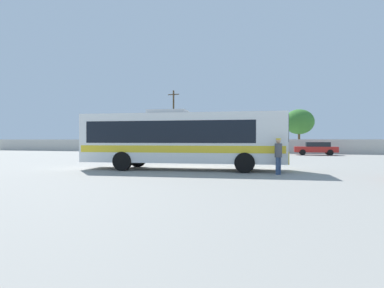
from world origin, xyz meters
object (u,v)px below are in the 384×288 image
(attendant_by_bus_door, at_px, (278,154))
(parked_car_rightmost_red, at_px, (316,148))
(roadside_tree_midleft, at_px, (226,125))
(roadside_tree_left, at_px, (164,123))
(parked_car_leftmost_black, at_px, (162,147))
(roadside_tree_midright, at_px, (299,122))
(coach_bus_white_yellow, at_px, (180,138))
(parked_car_second_dark_blue, at_px, (206,147))
(parked_car_third_grey, at_px, (257,148))
(utility_pole_near, at_px, (174,120))

(attendant_by_bus_door, xyz_separation_m, parked_car_rightmost_red, (3.35, 22.03, -0.24))
(attendant_by_bus_door, height_order, parked_car_rightmost_red, attendant_by_bus_door)
(roadside_tree_midleft, bearing_deg, roadside_tree_left, -168.77)
(parked_car_leftmost_black, xyz_separation_m, roadside_tree_left, (-2.14, 6.35, 3.42))
(roadside_tree_midleft, bearing_deg, parked_car_rightmost_red, -35.17)
(roadside_tree_left, distance_m, roadside_tree_midright, 19.35)
(coach_bus_white_yellow, height_order, parked_car_second_dark_blue, coach_bus_white_yellow)
(parked_car_third_grey, bearing_deg, roadside_tree_midright, 65.79)
(attendant_by_bus_door, distance_m, roadside_tree_midleft, 31.54)
(coach_bus_white_yellow, relative_size, attendant_by_bus_door, 6.54)
(roadside_tree_midright, bearing_deg, attendant_by_bus_door, -93.26)
(parked_car_third_grey, distance_m, utility_pole_near, 16.05)
(coach_bus_white_yellow, height_order, attendant_by_bus_door, coach_bus_white_yellow)
(roadside_tree_left, bearing_deg, parked_car_rightmost_red, -17.52)
(parked_car_second_dark_blue, relative_size, utility_pole_near, 0.45)
(coach_bus_white_yellow, xyz_separation_m, parked_car_rightmost_red, (8.77, 20.86, -1.05))
(parked_car_leftmost_black, distance_m, parked_car_rightmost_red, 18.42)
(attendant_by_bus_door, relative_size, roadside_tree_left, 0.29)
(roadside_tree_midleft, bearing_deg, parked_car_leftmost_black, -129.64)
(parked_car_leftmost_black, distance_m, utility_pole_near, 8.45)
(parked_car_second_dark_blue, bearing_deg, roadside_tree_midright, 43.67)
(parked_car_second_dark_blue, bearing_deg, roadside_tree_left, 139.09)
(parked_car_rightmost_red, xyz_separation_m, roadside_tree_left, (-20.56, 6.49, 3.42))
(roadside_tree_left, bearing_deg, parked_car_second_dark_blue, -40.91)
(utility_pole_near, height_order, roadside_tree_left, utility_pole_near)
(parked_car_second_dark_blue, bearing_deg, roadside_tree_midleft, 84.84)
(coach_bus_white_yellow, relative_size, roadside_tree_left, 1.91)
(utility_pole_near, distance_m, roadside_tree_left, 1.57)
(parked_car_rightmost_red, bearing_deg, attendant_by_bus_door, -98.64)
(roadside_tree_left, bearing_deg, parked_car_third_grey, -27.45)
(parked_car_second_dark_blue, distance_m, utility_pole_near, 11.36)
(utility_pole_near, relative_size, roadside_tree_midright, 1.51)
(roadside_tree_midleft, bearing_deg, roadside_tree_midright, 9.62)
(utility_pole_near, bearing_deg, roadside_tree_left, -135.21)
(coach_bus_white_yellow, relative_size, utility_pole_near, 1.27)
(parked_car_rightmost_red, height_order, utility_pole_near, utility_pole_near)
(parked_car_second_dark_blue, bearing_deg, utility_pole_near, 131.14)
(roadside_tree_left, xyz_separation_m, roadside_tree_midright, (19.03, 3.48, 0.04))
(parked_car_leftmost_black, bearing_deg, utility_pole_near, 98.39)
(parked_car_second_dark_blue, relative_size, roadside_tree_left, 0.68)
(parked_car_leftmost_black, height_order, utility_pole_near, utility_pole_near)
(parked_car_third_grey, xyz_separation_m, roadside_tree_midright, (4.87, 10.84, 3.42))
(parked_car_second_dark_blue, bearing_deg, parked_car_third_grey, -3.44)
(roadside_tree_midright, bearing_deg, utility_pole_near, -172.27)
(utility_pole_near, bearing_deg, parked_car_rightmost_red, -21.10)
(coach_bus_white_yellow, distance_m, utility_pole_near, 30.49)
(parked_car_second_dark_blue, height_order, roadside_tree_left, roadside_tree_left)
(roadside_tree_left, bearing_deg, roadside_tree_midright, 10.37)
(parked_car_leftmost_black, distance_m, roadside_tree_midright, 19.85)
(parked_car_second_dark_blue, bearing_deg, parked_car_rightmost_red, 2.29)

